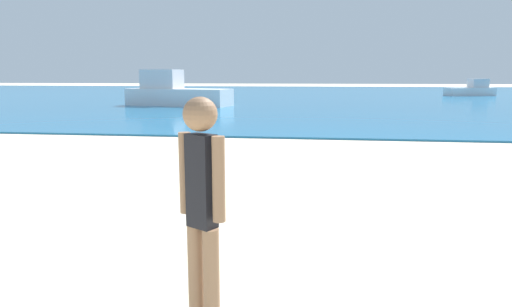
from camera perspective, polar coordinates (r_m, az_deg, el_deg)
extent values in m
cube|color=#1E6B9E|center=(43.08, 6.60, 7.38)|extent=(160.00, 60.00, 0.06)
cylinder|color=#936B4C|center=(3.20, -5.62, -16.48)|extent=(0.11, 0.11, 0.83)
cylinder|color=#936B4C|center=(3.29, -7.54, -15.71)|extent=(0.11, 0.11, 0.83)
cube|color=black|center=(3.00, -6.87, -3.49)|extent=(0.22, 0.20, 0.62)
sphere|color=#936B4C|center=(2.93, -7.05, 4.94)|extent=(0.23, 0.23, 0.23)
cylinder|color=#936B4C|center=(2.89, -4.73, -3.27)|extent=(0.08, 0.08, 0.55)
cylinder|color=#936B4C|center=(3.10, -8.88, -2.44)|extent=(0.08, 0.08, 0.55)
cube|color=white|center=(27.22, -9.67, 7.01)|extent=(6.45, 3.23, 0.99)
cube|color=silver|center=(27.75, -11.76, 9.17)|extent=(2.46, 1.82, 1.11)
cube|color=white|center=(44.11, 25.31, 7.05)|extent=(4.50, 2.68, 0.69)
cube|color=silver|center=(44.56, 26.19, 7.94)|extent=(1.77, 1.41, 0.77)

